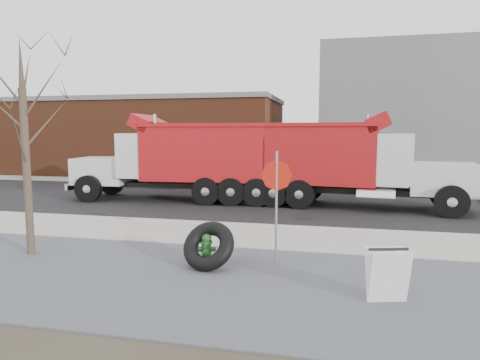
% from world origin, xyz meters
% --- Properties ---
extents(ground, '(120.00, 120.00, 0.00)m').
position_xyz_m(ground, '(0.00, 0.00, 0.00)').
color(ground, '#383328').
rests_on(ground, ground).
extents(gravel_verge, '(60.00, 5.00, 0.03)m').
position_xyz_m(gravel_verge, '(0.00, -3.50, 0.01)').
color(gravel_verge, slate).
rests_on(gravel_verge, ground).
extents(sidewalk, '(60.00, 2.50, 0.06)m').
position_xyz_m(sidewalk, '(0.00, 0.25, 0.03)').
color(sidewalk, '#9E9B93').
rests_on(sidewalk, ground).
extents(curb, '(60.00, 0.15, 0.11)m').
position_xyz_m(curb, '(0.00, 1.55, 0.06)').
color(curb, '#9E9B93').
rests_on(curb, ground).
extents(road, '(60.00, 9.40, 0.02)m').
position_xyz_m(road, '(0.00, 6.30, 0.01)').
color(road, black).
rests_on(road, ground).
extents(far_sidewalk, '(60.00, 2.00, 0.06)m').
position_xyz_m(far_sidewalk, '(0.00, 12.00, 0.03)').
color(far_sidewalk, '#9E9B93').
rests_on(far_sidewalk, ground).
extents(building_grey, '(12.00, 10.00, 8.00)m').
position_xyz_m(building_grey, '(9.00, 18.00, 4.00)').
color(building_grey, slate).
rests_on(building_grey, ground).
extents(building_brick, '(20.20, 8.20, 5.30)m').
position_xyz_m(building_brick, '(-10.00, 17.00, 2.65)').
color(building_brick, brown).
rests_on(building_brick, ground).
extents(bare_tree, '(3.20, 3.20, 5.20)m').
position_xyz_m(bare_tree, '(-3.20, -2.60, 3.30)').
color(bare_tree, '#382D23').
rests_on(bare_tree, ground).
extents(fire_hydrant, '(0.43, 0.42, 0.76)m').
position_xyz_m(fire_hydrant, '(1.24, -2.51, 0.35)').
color(fire_hydrant, '#296C2E').
rests_on(fire_hydrant, ground).
extents(truck_tire, '(1.31, 1.16, 1.11)m').
position_xyz_m(truck_tire, '(1.35, -2.68, 0.51)').
color(truck_tire, black).
rests_on(truck_tire, ground).
extents(stop_sign, '(0.69, 0.11, 2.56)m').
position_xyz_m(stop_sign, '(2.72, -1.93, 1.76)').
color(stop_sign, gray).
rests_on(stop_sign, ground).
extents(sandwich_board, '(0.78, 0.60, 0.97)m').
position_xyz_m(sandwich_board, '(4.94, -3.81, 0.51)').
color(sandwich_board, white).
rests_on(sandwich_board, ground).
extents(dump_truck_red_a, '(9.21, 3.46, 3.67)m').
position_xyz_m(dump_truck_red_a, '(4.20, 5.93, 1.86)').
color(dump_truck_red_a, black).
rests_on(dump_truck_red_a, ground).
extents(dump_truck_red_b, '(8.78, 3.06, 3.67)m').
position_xyz_m(dump_truck_red_b, '(-2.50, 6.00, 1.87)').
color(dump_truck_red_b, black).
rests_on(dump_truck_red_b, ground).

